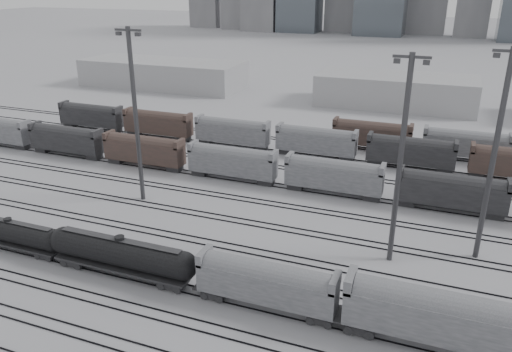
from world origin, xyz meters
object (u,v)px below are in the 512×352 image
(hopper_car_a, at_px, (266,282))
(light_mast_c, at_px, (401,158))
(tank_car_b, at_px, (121,254))
(tank_car_a, at_px, (10,232))
(hopper_car_b, at_px, (436,314))

(hopper_car_a, height_order, light_mast_c, light_mast_c)
(tank_car_b, height_order, hopper_car_a, hopper_car_a)
(tank_car_a, relative_size, hopper_car_b, 0.99)
(tank_car_b, bearing_deg, hopper_car_a, 0.00)
(tank_car_a, distance_m, light_mast_c, 47.31)
(hopper_car_a, xyz_separation_m, light_mast_c, (10.44, 14.20, 9.69))
(tank_car_a, bearing_deg, hopper_car_a, 0.00)
(tank_car_a, relative_size, light_mast_c, 0.66)
(hopper_car_a, xyz_separation_m, hopper_car_b, (15.96, 0.00, 0.42))
(tank_car_a, height_order, hopper_car_a, hopper_car_a)
(light_mast_c, bearing_deg, tank_car_b, -152.80)
(tank_car_a, height_order, hopper_car_b, hopper_car_b)
(tank_car_b, bearing_deg, light_mast_c, 27.20)
(tank_car_b, distance_m, hopper_car_b, 33.18)
(hopper_car_a, distance_m, light_mast_c, 20.11)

